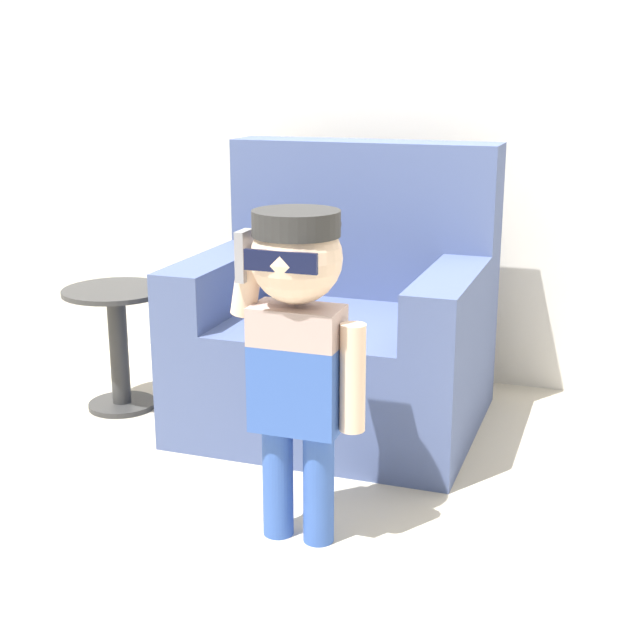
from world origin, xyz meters
name	(u,v)px	position (x,y,z in m)	size (l,w,h in m)	color
ground_plane	(384,443)	(0.00, 0.00, 0.00)	(10.00, 10.00, 0.00)	#BCB29E
wall_back	(444,53)	(0.00, 0.77, 1.30)	(10.00, 0.05, 2.60)	silver
armchair	(343,327)	(-0.21, 0.19, 0.35)	(1.00, 0.86, 0.99)	#475684
person_child	(298,326)	(-0.05, -0.69, 0.60)	(0.37, 0.28, 0.90)	#3356AD
side_table	(118,336)	(-1.03, 0.01, 0.28)	(0.39, 0.39, 0.46)	#333333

